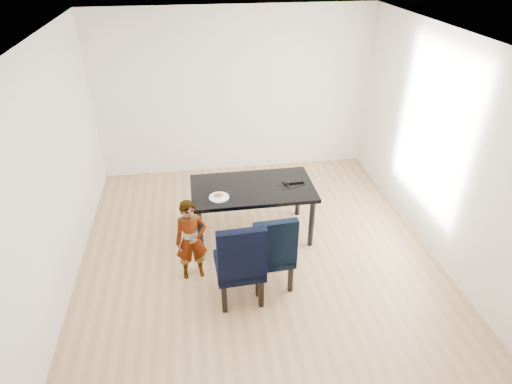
{
  "coord_description": "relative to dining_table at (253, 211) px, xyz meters",
  "views": [
    {
      "loc": [
        -0.69,
        -4.25,
        3.58
      ],
      "look_at": [
        0.0,
        0.2,
        0.85
      ],
      "focal_mm": 30.0,
      "sensor_mm": 36.0,
      "label": 1
    }
  ],
  "objects": [
    {
      "name": "floor",
      "position": [
        0.0,
        -0.5,
        -0.38
      ],
      "size": [
        4.5,
        5.0,
        0.01
      ],
      "primitive_type": "cube",
      "color": "tan",
      "rests_on": "ground"
    },
    {
      "name": "ceiling",
      "position": [
        0.0,
        -0.5,
        2.33
      ],
      "size": [
        4.5,
        5.0,
        0.01
      ],
      "primitive_type": "cube",
      "color": "white",
      "rests_on": "wall_back"
    },
    {
      "name": "wall_back",
      "position": [
        0.0,
        2.0,
        0.98
      ],
      "size": [
        4.5,
        0.01,
        2.7
      ],
      "primitive_type": "cube",
      "color": "white",
      "rests_on": "ground"
    },
    {
      "name": "wall_front",
      "position": [
        0.0,
        -3.0,
        0.98
      ],
      "size": [
        4.5,
        0.01,
        2.7
      ],
      "primitive_type": "cube",
      "color": "silver",
      "rests_on": "ground"
    },
    {
      "name": "wall_left",
      "position": [
        -2.25,
        -0.5,
        0.98
      ],
      "size": [
        0.01,
        5.0,
        2.7
      ],
      "primitive_type": "cube",
      "color": "silver",
      "rests_on": "ground"
    },
    {
      "name": "wall_right",
      "position": [
        2.25,
        -0.5,
        0.98
      ],
      "size": [
        0.01,
        5.0,
        2.7
      ],
      "primitive_type": "cube",
      "color": "white",
      "rests_on": "ground"
    },
    {
      "name": "dining_table",
      "position": [
        0.0,
        0.0,
        0.0
      ],
      "size": [
        1.6,
        0.9,
        0.75
      ],
      "primitive_type": "cube",
      "color": "black",
      "rests_on": "floor"
    },
    {
      "name": "chair_left",
      "position": [
        -0.32,
        -1.15,
        0.16
      ],
      "size": [
        0.54,
        0.56,
        1.07
      ],
      "primitive_type": "cube",
      "rotation": [
        0.0,
        0.0,
        0.05
      ],
      "color": "black",
      "rests_on": "floor"
    },
    {
      "name": "chair_right",
      "position": [
        0.07,
        -0.98,
        0.13
      ],
      "size": [
        0.51,
        0.53,
        1.01
      ],
      "primitive_type": "cube",
      "rotation": [
        0.0,
        0.0,
        0.05
      ],
      "color": "black",
      "rests_on": "floor"
    },
    {
      "name": "child",
      "position": [
        -0.83,
        -0.73,
        0.15
      ],
      "size": [
        0.41,
        0.29,
        1.04
      ],
      "primitive_type": "imported",
      "rotation": [
        0.0,
        0.0,
        0.11
      ],
      "color": "orange",
      "rests_on": "floor"
    },
    {
      "name": "plate",
      "position": [
        -0.45,
        -0.2,
        0.38
      ],
      "size": [
        0.26,
        0.26,
        0.01
      ],
      "primitive_type": "cylinder",
      "rotation": [
        0.0,
        0.0,
        -0.04
      ],
      "color": "white",
      "rests_on": "dining_table"
    },
    {
      "name": "sandwich",
      "position": [
        -0.46,
        -0.19,
        0.42
      ],
      "size": [
        0.14,
        0.11,
        0.05
      ],
      "primitive_type": "ellipsoid",
      "rotation": [
        0.0,
        0.0,
        -0.4
      ],
      "color": "#A7703B",
      "rests_on": "plate"
    },
    {
      "name": "laptop",
      "position": [
        0.55,
        0.09,
        0.39
      ],
      "size": [
        0.3,
        0.2,
        0.02
      ],
      "primitive_type": "imported",
      "rotation": [
        0.0,
        0.0,
        3.2
      ],
      "color": "black",
      "rests_on": "dining_table"
    },
    {
      "name": "cable_tangle",
      "position": [
        0.43,
        -0.11,
        0.38
      ],
      "size": [
        0.14,
        0.14,
        0.01
      ],
      "primitive_type": "torus",
      "rotation": [
        0.0,
        0.0,
        0.09
      ],
      "color": "black",
      "rests_on": "dining_table"
    }
  ]
}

